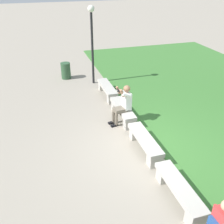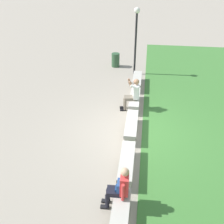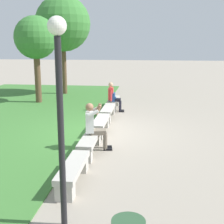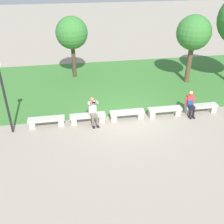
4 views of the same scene
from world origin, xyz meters
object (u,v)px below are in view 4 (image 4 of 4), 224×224
(tree_behind_wall, at_px, (72,33))
(backpack, at_px, (190,103))
(bench_mid, at_px, (127,114))
(person_distant, at_px, (190,103))
(bench_main, at_px, (47,121))
(tree_right_background, at_px, (194,33))
(bench_end, at_px, (201,108))
(person_photographer, at_px, (93,110))
(bench_far, at_px, (165,111))
(bench_near, at_px, (88,117))
(lamp_post, at_px, (3,88))

(tree_behind_wall, bearing_deg, backpack, -46.87)
(bench_mid, distance_m, backpack, 3.18)
(bench_mid, xyz_separation_m, person_distant, (3.18, -0.07, 0.38))
(bench_main, height_order, person_distant, person_distant)
(tree_right_background, bearing_deg, tree_behind_wall, 164.15)
(person_distant, bearing_deg, bench_end, 5.80)
(bench_mid, height_order, backpack, backpack)
(bench_end, height_order, person_photographer, person_photographer)
(tree_behind_wall, relative_size, tree_right_background, 0.94)
(tree_behind_wall, bearing_deg, bench_far, -53.94)
(tree_right_background, bearing_deg, backpack, -112.02)
(bench_mid, relative_size, person_distant, 1.34)
(bench_end, distance_m, person_photographer, 5.52)
(bench_near, xyz_separation_m, person_distant, (5.10, -0.07, 0.38))
(tree_behind_wall, bearing_deg, bench_end, -43.31)
(backpack, bearing_deg, bench_end, 3.74)
(bench_main, relative_size, backpack, 3.94)
(bench_end, xyz_separation_m, lamp_post, (-9.20, -0.22, 1.92))
(bench_mid, bearing_deg, bench_main, 180.00)
(bench_near, xyz_separation_m, backpack, (5.08, -0.04, 0.33))
(backpack, bearing_deg, person_photographer, -179.62)
(bench_near, bearing_deg, tree_behind_wall, 93.62)
(bench_main, distance_m, lamp_post, 2.46)
(bench_main, bearing_deg, lamp_post, -171.95)
(bench_end, bearing_deg, bench_near, 180.00)
(bench_near, distance_m, person_distant, 5.12)
(bench_mid, distance_m, bench_end, 3.84)
(bench_far, distance_m, backpack, 1.29)
(person_distant, relative_size, tree_behind_wall, 0.32)
(person_photographer, relative_size, tree_behind_wall, 0.34)
(bench_near, bearing_deg, bench_main, 180.00)
(bench_mid, distance_m, tree_behind_wall, 6.73)
(lamp_post, bearing_deg, person_photographer, 2.15)
(bench_end, height_order, lamp_post, lamp_post)
(bench_main, distance_m, bench_mid, 3.84)
(bench_main, relative_size, bench_mid, 1.00)
(person_distant, distance_m, backpack, 0.06)
(tree_behind_wall, bearing_deg, person_photographer, -83.90)
(bench_mid, relative_size, tree_behind_wall, 0.43)
(bench_near, xyz_separation_m, tree_behind_wall, (-0.37, 5.77, 2.59))
(bench_main, height_order, person_photographer, person_photographer)
(person_photographer, relative_size, person_distant, 1.05)
(lamp_post, bearing_deg, tree_behind_wall, 62.79)
(bench_far, bearing_deg, bench_main, 180.00)
(tree_right_background, xyz_separation_m, lamp_post, (-10.07, -4.00, -0.86))
(backpack, bearing_deg, bench_near, 179.50)
(person_distant, bearing_deg, person_photographer, -179.88)
(bench_near, bearing_deg, bench_end, 0.00)
(bench_far, bearing_deg, tree_right_background, 53.58)
(bench_main, xyz_separation_m, bench_far, (5.76, 0.00, 0.00))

